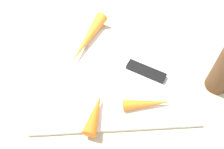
{
  "coord_description": "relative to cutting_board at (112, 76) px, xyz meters",
  "views": [
    {
      "loc": [
        0.02,
        0.33,
        0.59
      ],
      "look_at": [
        0.0,
        0.0,
        0.01
      ],
      "focal_mm": 47.07,
      "sensor_mm": 36.0,
      "label": 1
    }
  ],
  "objects": [
    {
      "name": "carrot_longest",
      "position": [
        0.05,
        -0.09,
        0.02
      ],
      "size": [
        0.1,
        0.15,
        0.03
      ],
      "primitive_type": "cone",
      "rotation": [
        0.0,
        1.57,
        1.05
      ],
      "color": "orange",
      "rests_on": "cutting_board"
    },
    {
      "name": "carrot_medium",
      "position": [
        -0.07,
        0.08,
        0.02
      ],
      "size": [
        0.11,
        0.03,
        0.02
      ],
      "primitive_type": "cone",
      "rotation": [
        0.0,
        1.57,
        3.17
      ],
      "color": "orange",
      "rests_on": "cutting_board"
    },
    {
      "name": "ground_plane",
      "position": [
        0.0,
        0.0,
        -0.01
      ],
      "size": [
        1.4,
        1.4,
        0.0
      ],
      "primitive_type": "plane",
      "color": "#C6B793"
    },
    {
      "name": "cutting_board",
      "position": [
        0.0,
        0.0,
        0.0
      ],
      "size": [
        0.36,
        0.26,
        0.01
      ],
      "primitive_type": "cube",
      "color": "white",
      "rests_on": "ground_plane"
    },
    {
      "name": "knife",
      "position": [
        -0.07,
        -0.01,
        0.01
      ],
      "size": [
        0.18,
        0.12,
        0.01
      ],
      "rotation": [
        0.0,
        0.0,
        5.76
      ],
      "color": "#B7B7BC",
      "rests_on": "cutting_board"
    },
    {
      "name": "carrot_shortest",
      "position": [
        0.04,
        0.1,
        0.02
      ],
      "size": [
        0.06,
        0.1,
        0.03
      ],
      "primitive_type": "cone",
      "rotation": [
        0.0,
        1.57,
        4.41
      ],
      "color": "orange",
      "rests_on": "cutting_board"
    }
  ]
}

